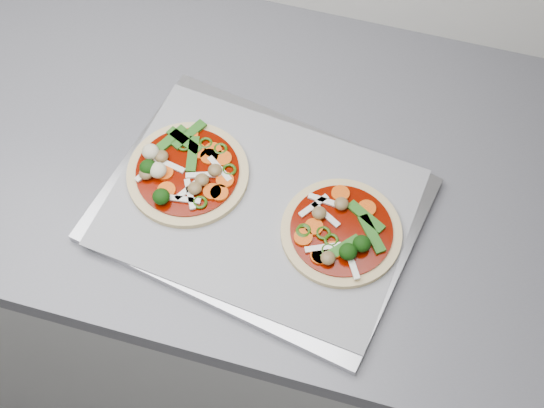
# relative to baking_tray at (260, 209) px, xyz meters

# --- Properties ---
(base_cabinet) EXTENTS (3.60, 0.60, 0.86)m
(base_cabinet) POSITION_rel_baking_tray_xyz_m (0.21, 0.08, -0.48)
(base_cabinet) COLOR #BCBCB9
(base_cabinet) RESTS_ON ground
(countertop) EXTENTS (3.60, 0.60, 0.04)m
(countertop) POSITION_rel_baking_tray_xyz_m (0.21, 0.08, -0.03)
(countertop) COLOR slate
(countertop) RESTS_ON base_cabinet
(baking_tray) EXTENTS (0.47, 0.38, 0.01)m
(baking_tray) POSITION_rel_baking_tray_xyz_m (0.00, 0.00, 0.00)
(baking_tray) COLOR #9B9BA0
(baking_tray) RESTS_ON countertop
(parchment) EXTENTS (0.43, 0.34, 0.00)m
(parchment) POSITION_rel_baking_tray_xyz_m (-0.00, 0.00, 0.01)
(parchment) COLOR gray
(parchment) RESTS_ON baking_tray
(pizza_left) EXTENTS (0.23, 0.23, 0.03)m
(pizza_left) POSITION_rel_baking_tray_xyz_m (-0.11, 0.02, 0.02)
(pizza_left) COLOR #E9CF89
(pizza_left) RESTS_ON parchment
(pizza_right) EXTENTS (0.17, 0.17, 0.03)m
(pizza_right) POSITION_rel_baking_tray_xyz_m (0.12, -0.01, 0.02)
(pizza_right) COLOR #E9CF89
(pizza_right) RESTS_ON parchment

